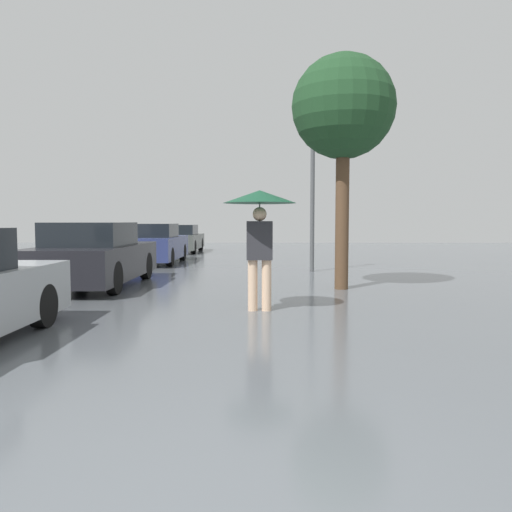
{
  "coord_description": "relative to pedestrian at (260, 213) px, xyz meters",
  "views": [
    {
      "loc": [
        0.32,
        -1.92,
        1.37
      ],
      "look_at": [
        0.23,
        5.65,
        0.84
      ],
      "focal_mm": 35.0,
      "sensor_mm": 36.0,
      "label": 1
    }
  ],
  "objects": [
    {
      "name": "pedestrian",
      "position": [
        0.0,
        0.0,
        0.0
      ],
      "size": [
        1.1,
        1.1,
        1.84
      ],
      "color": "beige",
      "rests_on": "ground_plane"
    },
    {
      "name": "street_lamp",
      "position": [
        1.4,
        5.99,
        1.09
      ],
      "size": [
        0.31,
        0.31,
        3.98
      ],
      "color": "#515456",
      "rests_on": "ground_plane"
    },
    {
      "name": "parked_car_third",
      "position": [
        -3.55,
        8.68,
        -0.89
      ],
      "size": [
        1.75,
        3.91,
        1.29
      ],
      "color": "navy",
      "rests_on": "ground_plane"
    },
    {
      "name": "parked_car_farthest",
      "position": [
        -3.65,
        14.56,
        -0.92
      ],
      "size": [
        1.78,
        3.97,
        1.21
      ],
      "color": "#4C514C",
      "rests_on": "ground_plane"
    },
    {
      "name": "tree",
      "position": [
        1.65,
        2.48,
        2.09
      ],
      "size": [
        2.05,
        2.05,
        4.66
      ],
      "color": "brown",
      "rests_on": "ground_plane"
    },
    {
      "name": "parked_car_second",
      "position": [
        -3.51,
        2.88,
        -0.86
      ],
      "size": [
        1.75,
        4.14,
        1.34
      ],
      "color": "black",
      "rests_on": "ground_plane"
    }
  ]
}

